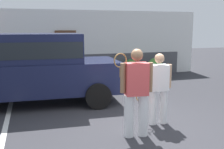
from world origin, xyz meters
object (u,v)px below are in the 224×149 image
object	(u,v)px
tennis_player_woman	(158,88)
potted_plant_by_porch	(131,67)
tennis_player_man	(136,92)
potted_plant_secondary	(155,67)
parked_suv	(35,65)

from	to	relation	value
tennis_player_woman	potted_plant_by_porch	distance (m)	5.86
tennis_player_man	potted_plant_secondary	xyz separation A→B (m)	(3.35, 5.88, -0.46)
tennis_player_woman	potted_plant_by_porch	size ratio (longest dim) A/B	2.00
tennis_player_man	potted_plant_by_porch	bearing A→B (deg)	-103.71
tennis_player_woman	potted_plant_secondary	distance (m)	5.97
potted_plant_by_porch	tennis_player_man	bearing A→B (deg)	-110.30
parked_suv	tennis_player_woman	distance (m)	3.70
tennis_player_man	potted_plant_by_porch	xyz separation A→B (m)	(2.28, 6.16, -0.49)
tennis_player_woman	potted_plant_secondary	world-z (taller)	tennis_player_woman
tennis_player_man	potted_plant_secondary	bearing A→B (deg)	-113.08
parked_suv	potted_plant_secondary	bearing A→B (deg)	30.84
tennis_player_woman	potted_plant_secondary	xyz separation A→B (m)	(2.59, 5.36, -0.36)
tennis_player_man	potted_plant_by_porch	distance (m)	6.59
parked_suv	tennis_player_man	distance (m)	3.63
parked_suv	tennis_player_woman	world-z (taller)	parked_suv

